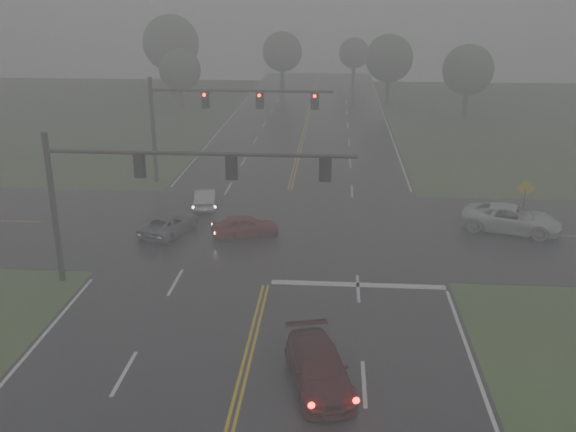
# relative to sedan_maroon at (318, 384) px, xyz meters

# --- Properties ---
(main_road) EXTENTS (18.00, 160.00, 0.02)m
(main_road) POSITION_rel_sedan_maroon_xyz_m (-2.83, 14.15, 0.00)
(main_road) COLOR black
(main_road) RESTS_ON ground
(cross_street) EXTENTS (120.00, 14.00, 0.02)m
(cross_street) POSITION_rel_sedan_maroon_xyz_m (-2.83, 16.15, 0.00)
(cross_street) COLOR black
(cross_street) RESTS_ON ground
(stop_bar) EXTENTS (8.50, 0.50, 0.01)m
(stop_bar) POSITION_rel_sedan_maroon_xyz_m (1.67, 8.55, 0.00)
(stop_bar) COLOR silver
(stop_bar) RESTS_ON ground
(sedan_maroon) EXTENTS (3.09, 5.16, 1.40)m
(sedan_maroon) POSITION_rel_sedan_maroon_xyz_m (0.00, 0.00, 0.00)
(sedan_maroon) COLOR #3E0B0E
(sedan_maroon) RESTS_ON ground
(sedan_red) EXTENTS (4.21, 2.62, 1.34)m
(sedan_red) POSITION_rel_sedan_maroon_xyz_m (-4.73, 14.64, 0.00)
(sedan_red) COLOR maroon
(sedan_red) RESTS_ON ground
(sedan_silver) EXTENTS (1.88, 4.01, 1.27)m
(sedan_silver) POSITION_rel_sedan_maroon_xyz_m (-8.10, 19.81, 0.00)
(sedan_silver) COLOR #AEB1B7
(sedan_silver) RESTS_ON ground
(car_grey) EXTENTS (3.27, 4.84, 1.23)m
(car_grey) POSITION_rel_sedan_maroon_xyz_m (-9.27, 14.81, 0.00)
(car_grey) COLOR #4D4F54
(car_grey) RESTS_ON ground
(pickup_white) EXTENTS (6.25, 4.23, 1.59)m
(pickup_white) POSITION_rel_sedan_maroon_xyz_m (10.99, 16.72, 0.00)
(pickup_white) COLOR silver
(pickup_white) RESTS_ON ground
(signal_gantry_near) EXTENTS (14.59, 0.33, 7.48)m
(signal_gantry_near) POSITION_rel_sedan_maroon_xyz_m (-8.48, 8.09, 5.29)
(signal_gantry_near) COLOR black
(signal_gantry_near) RESTS_ON ground
(signal_gantry_far) EXTENTS (13.35, 0.40, 7.82)m
(signal_gantry_far) POSITION_rel_sedan_maroon_xyz_m (-8.95, 25.64, 5.48)
(signal_gantry_far) COLOR black
(signal_gantry_far) RESTS_ON ground
(sign_diamond_east) EXTENTS (1.09, 0.31, 2.67)m
(sign_diamond_east) POSITION_rel_sedan_maroon_xyz_m (12.20, 18.75, 1.80)
(sign_diamond_east) COLOR black
(sign_diamond_east) RESTS_ON ground
(tree_nw_a) EXTENTS (4.95, 4.95, 7.26)m
(tree_nw_a) POSITION_rel_sedan_maroon_xyz_m (-18.25, 56.17, 4.77)
(tree_nw_a) COLOR #2D241D
(tree_nw_a) RESTS_ON ground
(tree_ne_a) EXTENTS (5.92, 5.92, 8.70)m
(tree_ne_a) POSITION_rel_sedan_maroon_xyz_m (6.79, 62.12, 5.72)
(tree_ne_a) COLOR #2D241D
(tree_ne_a) RESTS_ON ground
(tree_n_mid) EXTENTS (5.64, 5.64, 8.29)m
(tree_n_mid) POSITION_rel_sedan_maroon_xyz_m (-7.49, 73.27, 5.45)
(tree_n_mid) COLOR #2D241D
(tree_n_mid) RESTS_ON ground
(tree_e_near) EXTENTS (5.60, 5.60, 8.23)m
(tree_e_near) POSITION_rel_sedan_maroon_xyz_m (14.79, 53.11, 5.40)
(tree_e_near) COLOR #2D241D
(tree_e_near) RESTS_ON ground
(tree_nw_b) EXTENTS (7.37, 7.37, 10.83)m
(tree_nw_b) POSITION_rel_sedan_maroon_xyz_m (-21.60, 65.74, 7.12)
(tree_nw_b) COLOR #2D241D
(tree_nw_b) RESTS_ON ground
(tree_n_far) EXTENTS (4.72, 4.72, 6.93)m
(tree_n_far) POSITION_rel_sedan_maroon_xyz_m (2.92, 82.17, 4.55)
(tree_n_far) COLOR #2D241D
(tree_n_far) RESTS_ON ground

